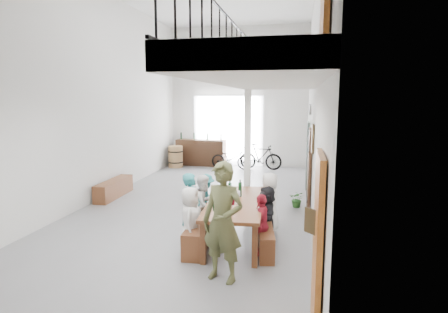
% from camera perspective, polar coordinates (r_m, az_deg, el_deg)
% --- Properties ---
extents(floor, '(12.00, 12.00, 0.00)m').
position_cam_1_polar(floor, '(9.60, -3.88, -7.41)').
color(floor, slate).
rests_on(floor, ground).
extents(room_walls, '(12.00, 12.00, 12.00)m').
position_cam_1_polar(room_walls, '(9.26, -4.11, 14.22)').
color(room_walls, silver).
rests_on(room_walls, ground).
extents(gateway_portal, '(2.80, 0.08, 2.80)m').
position_cam_1_polar(gateway_portal, '(15.15, 0.62, 3.92)').
color(gateway_portal, white).
rests_on(gateway_portal, ground).
extents(right_wall_decor, '(0.07, 8.28, 5.07)m').
position_cam_1_polar(right_wall_decor, '(7.07, 13.28, 1.02)').
color(right_wall_decor, '#B05717').
rests_on(right_wall_decor, ground).
extents(balcony, '(1.52, 5.62, 4.00)m').
position_cam_1_polar(balcony, '(5.78, 6.72, 11.66)').
color(balcony, white).
rests_on(balcony, ground).
extents(tasting_table, '(1.15, 2.49, 0.79)m').
position_cam_1_polar(tasting_table, '(7.02, 1.80, -7.45)').
color(tasting_table, brown).
rests_on(tasting_table, ground).
extents(bench_inner, '(0.41, 2.03, 0.46)m').
position_cam_1_polar(bench_inner, '(7.22, -3.19, -10.97)').
color(bench_inner, brown).
rests_on(bench_inner, ground).
extents(bench_wall, '(0.52, 1.94, 0.44)m').
position_cam_1_polar(bench_wall, '(7.11, 6.22, -11.40)').
color(bench_wall, brown).
rests_on(bench_wall, ground).
extents(tableware, '(0.30, 1.04, 0.35)m').
position_cam_1_polar(tableware, '(6.95, 1.49, -5.68)').
color(tableware, '#113317').
rests_on(tableware, tasting_table).
extents(side_bench, '(0.40, 1.68, 0.47)m').
position_cam_1_polar(side_bench, '(10.74, -16.42, -4.70)').
color(side_bench, brown).
rests_on(side_bench, ground).
extents(oak_barrel, '(0.58, 0.58, 0.85)m').
position_cam_1_polar(oak_barrel, '(14.86, -7.40, -0.02)').
color(oak_barrel, brown).
rests_on(oak_barrel, ground).
extents(serving_counter, '(2.00, 0.63, 1.05)m').
position_cam_1_polar(serving_counter, '(15.21, -3.54, 0.60)').
color(serving_counter, '#32190F').
rests_on(serving_counter, ground).
extents(counter_bottles, '(1.74, 0.12, 0.28)m').
position_cam_1_polar(counter_bottles, '(15.13, -3.56, 3.09)').
color(counter_bottles, '#113317').
rests_on(counter_bottles, serving_counter).
extents(guest_left_a, '(0.42, 0.61, 1.18)m').
position_cam_1_polar(guest_left_a, '(6.58, -5.12, -9.65)').
color(guest_left_a, white).
rests_on(guest_left_a, ground).
extents(guest_left_b, '(0.34, 0.50, 1.33)m').
position_cam_1_polar(guest_left_b, '(6.99, -4.98, -7.90)').
color(guest_left_b, teal).
rests_on(guest_left_b, ground).
extents(guest_left_c, '(0.59, 0.67, 1.18)m').
position_cam_1_polar(guest_left_c, '(7.54, -3.05, -7.23)').
color(guest_left_c, white).
rests_on(guest_left_c, ground).
extents(guest_left_d, '(0.49, 0.75, 1.08)m').
position_cam_1_polar(guest_left_d, '(8.11, -2.80, -6.46)').
color(guest_left_d, teal).
rests_on(guest_left_d, ground).
extents(guest_right_a, '(0.28, 0.63, 1.07)m').
position_cam_1_polar(guest_right_a, '(6.56, 5.73, -10.23)').
color(guest_right_a, '#A61C2D').
rests_on(guest_right_a, ground).
extents(guest_right_b, '(0.59, 1.05, 1.08)m').
position_cam_1_polar(guest_right_b, '(7.09, 6.53, -8.75)').
color(guest_right_b, black).
rests_on(guest_right_b, ground).
extents(guest_right_c, '(0.43, 0.62, 1.21)m').
position_cam_1_polar(guest_right_c, '(7.67, 6.96, -6.90)').
color(guest_right_c, white).
rests_on(guest_right_c, ground).
extents(host_standing, '(0.75, 0.60, 1.78)m').
position_cam_1_polar(host_standing, '(5.53, -0.17, -9.95)').
color(host_standing, '#4D502D').
rests_on(host_standing, ground).
extents(potted_plant, '(0.43, 0.39, 0.42)m').
position_cam_1_polar(potted_plant, '(9.52, 11.10, -6.38)').
color(potted_plant, '#1D4A1A').
rests_on(potted_plant, ground).
extents(bicycle_near, '(1.64, 0.75, 0.83)m').
position_cam_1_polar(bicycle_near, '(14.43, 1.08, -0.25)').
color(bicycle_near, black).
rests_on(bicycle_near, ground).
extents(bicycle_far, '(1.67, 0.61, 0.98)m').
position_cam_1_polar(bicycle_far, '(14.33, 5.59, -0.06)').
color(bicycle_far, black).
rests_on(bicycle_far, ground).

